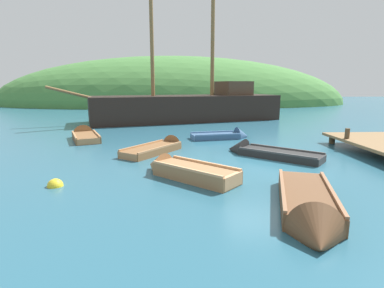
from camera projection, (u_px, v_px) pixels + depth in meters
name	position (u px, v px, depth m)	size (l,w,h in m)	color
ground_plane	(260.00, 161.00, 11.46)	(120.00, 120.00, 0.00)	#285B70
shore_hill	(172.00, 104.00, 45.37)	(51.08, 21.96, 13.69)	#477F3D
sailing_ship	(188.00, 111.00, 24.09)	(17.15, 8.14, 11.60)	black
rowboat_far	(161.00, 149.00, 13.16)	(2.87, 3.47, 1.01)	brown
rowboat_outer_left	(309.00, 210.00, 6.63)	(2.23, 4.02, 1.12)	brown
rowboat_outer_right	(225.00, 137.00, 16.18)	(3.22, 1.63, 1.01)	#335175
rowboat_near_dock	(85.00, 137.00, 16.11)	(2.28, 3.44, 1.11)	brown
rowboat_portside	(184.00, 172.00, 9.44)	(3.12, 2.96, 0.94)	#9E7047
rowboat_center	(264.00, 154.00, 12.23)	(3.63, 3.31, 1.03)	black
buoy_orange	(80.00, 134.00, 17.69)	(0.29, 0.29, 0.29)	orange
buoy_yellow	(55.00, 186.00, 8.57)	(0.44, 0.44, 0.44)	yellow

